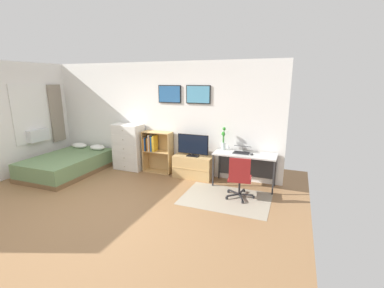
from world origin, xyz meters
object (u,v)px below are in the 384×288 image
bamboo_vase (224,138)px  office_chair (240,177)px  wine_glass (228,147)px  bed (68,164)px  tv_stand (193,167)px  bookshelf (155,149)px  desk (245,159)px  television (193,146)px  computer_mouse (252,154)px  dresser (129,147)px  laptop (242,150)px

bamboo_vase → office_chair: bearing=-56.7°
bamboo_vase → wine_glass: (0.17, -0.22, -0.13)m
bed → office_chair: office_chair is taller
tv_stand → wine_glass: 1.07m
bookshelf → wine_glass: 1.94m
desk → television: bearing=-178.9°
computer_mouse → wine_glass: 0.52m
bookshelf → computer_mouse: bookshelf is taller
dresser → computer_mouse: bearing=-2.1°
television → wine_glass: bearing=-8.0°
laptop → computer_mouse: size_ratio=3.62×
tv_stand → office_chair: size_ratio=1.07×
television → laptop: (1.14, 0.02, 0.01)m
dresser → bookshelf: 0.75m
office_chair → wine_glass: (-0.39, 0.63, 0.42)m
tv_stand → wine_glass: size_ratio=5.14×
bed → dresser: (1.27, 0.80, 0.37)m
television → desk: size_ratio=0.56×
tv_stand → laptop: size_ratio=2.45×
desk → office_chair: office_chair is taller
wine_glass → laptop: bearing=26.1°
bed → desk: 4.37m
desk → wine_glass: wine_glass is taller
computer_mouse → bookshelf: bearing=175.6°
dresser → wine_glass: size_ratio=6.58×
dresser → laptop: (2.93, 0.01, 0.21)m
computer_mouse → wine_glass: size_ratio=0.58×
dresser → television: (1.79, -0.01, 0.20)m
bookshelf → computer_mouse: size_ratio=9.94×
desk → computer_mouse: (0.15, -0.13, 0.16)m
television → bamboo_vase: bearing=8.4°
bed → bamboo_vase: size_ratio=4.02×
office_chair → laptop: (-0.12, 0.77, 0.34)m
bookshelf → laptop: size_ratio=2.74×
bookshelf → dresser: bearing=-174.6°
bookshelf → wine_glass: (1.91, -0.20, 0.28)m
office_chair → wine_glass: 0.85m
bookshelf → laptop: bearing=-1.6°
office_chair → bamboo_vase: bamboo_vase is taller
bed → wine_glass: wine_glass is taller
tv_stand → bamboo_vase: bamboo_vase is taller
tv_stand → bookshelf: bearing=176.9°
office_chair → computer_mouse: bearing=72.4°
dresser → bookshelf: dresser is taller
bookshelf → desk: size_ratio=0.78×
bed → bamboo_vase: 3.93m
wine_glass → tv_stand: bearing=170.6°
bed → wine_glass: size_ratio=11.48×
bookshelf → desk: bookshelf is taller
dresser → desk: (3.01, 0.02, 0.01)m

